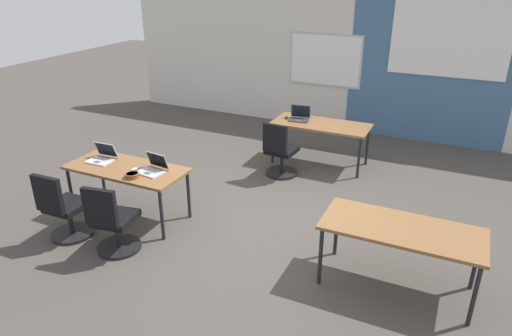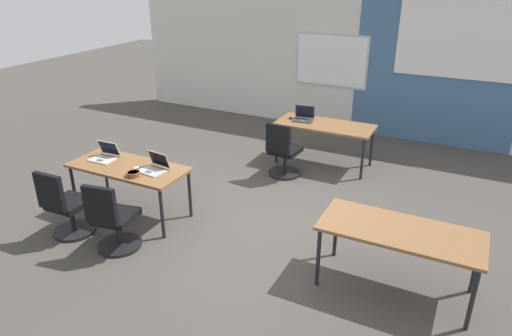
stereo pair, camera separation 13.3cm
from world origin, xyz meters
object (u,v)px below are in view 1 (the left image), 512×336
(laptop_far_left, at_px, (299,117))
(laptop_near_left_inner, at_px, (153,168))
(chair_far_left, at_px, (280,154))
(chair_near_left_end, at_px, (64,211))
(mouse_far_left, at_px, (287,118))
(mouse_near_left_inner, at_px, (134,169))
(snack_bowl, at_px, (132,175))
(desk_near_right, at_px, (402,233))
(desk_far_center, at_px, (321,127))
(laptop_near_left_end, at_px, (102,157))
(chair_near_left_inner, at_px, (113,224))
(desk_near_left, at_px, (127,171))

(laptop_far_left, height_order, laptop_near_left_inner, laptop_far_left)
(chair_far_left, xyz_separation_m, chair_near_left_end, (-1.69, -2.83, 0.00))
(mouse_far_left, bearing_deg, mouse_near_left_inner, -109.03)
(mouse_near_left_inner, relative_size, snack_bowl, 0.63)
(laptop_far_left, distance_m, mouse_far_left, 0.22)
(snack_bowl, bearing_deg, mouse_near_left_inner, 122.05)
(mouse_far_left, height_order, laptop_near_left_inner, laptop_near_left_inner)
(chair_far_left, distance_m, laptop_near_left_inner, 2.25)
(desk_near_right, xyz_separation_m, chair_near_left_end, (-3.86, -0.78, -0.28))
(desk_near_right, height_order, desk_far_center, same)
(laptop_far_left, bearing_deg, laptop_near_left_end, -130.81)
(mouse_far_left, xyz_separation_m, laptop_near_left_end, (-1.58, -2.75, 0.03))
(chair_far_left, xyz_separation_m, chair_near_left_inner, (-0.94, -2.82, 0.00))
(desk_near_left, height_order, laptop_far_left, laptop_far_left)
(laptop_near_left_end, bearing_deg, mouse_far_left, 58.01)
(laptop_far_left, xyz_separation_m, mouse_far_left, (-0.22, -0.03, -0.03))
(desk_far_center, xyz_separation_m, chair_far_left, (-0.42, -0.74, -0.28))
(desk_near_left, height_order, laptop_near_left_inner, laptop_near_left_inner)
(chair_near_left_end, bearing_deg, laptop_far_left, -117.49)
(desk_near_left, height_order, snack_bowl, snack_bowl)
(mouse_near_left_inner, bearing_deg, chair_far_left, 60.75)
(laptop_near_left_inner, bearing_deg, chair_far_left, 72.71)
(desk_far_center, bearing_deg, laptop_far_left, 175.10)
(desk_near_left, distance_m, desk_near_right, 3.50)
(chair_near_left_end, bearing_deg, desk_near_right, -170.68)
(desk_near_right, distance_m, chair_near_left_end, 3.95)
(mouse_near_left_inner, bearing_deg, laptop_far_left, 67.34)
(mouse_near_left_inner, bearing_deg, laptop_near_left_inner, 15.47)
(snack_bowl, bearing_deg, laptop_far_left, 70.53)
(mouse_far_left, bearing_deg, desk_far_center, -0.02)
(mouse_far_left, bearing_deg, chair_near_left_inner, -101.81)
(snack_bowl, bearing_deg, desk_near_right, 3.81)
(desk_near_left, distance_m, chair_near_left_inner, 0.90)
(mouse_far_left, height_order, snack_bowl, snack_bowl)
(mouse_near_left_inner, xyz_separation_m, snack_bowl, (0.12, -0.19, 0.02))
(desk_far_center, xyz_separation_m, mouse_near_left_inner, (-1.59, -2.83, 0.08))
(desk_far_center, relative_size, chair_near_left_inner, 1.74)
(chair_near_left_inner, height_order, snack_bowl, chair_near_left_inner)
(desk_far_center, relative_size, snack_bowl, 9.01)
(mouse_near_left_inner, height_order, laptop_near_left_end, laptop_near_left_end)
(desk_far_center, distance_m, chair_near_left_inner, 3.83)
(mouse_far_left, distance_m, laptop_near_left_inner, 2.86)
(desk_near_left, xyz_separation_m, mouse_near_left_inner, (0.16, -0.03, 0.08))
(mouse_near_left_inner, xyz_separation_m, chair_near_left_inner, (0.23, -0.74, -0.36))
(laptop_far_left, bearing_deg, chair_far_left, -100.10)
(laptop_far_left, xyz_separation_m, laptop_near_left_inner, (-0.95, -2.80, -0.00))
(desk_near_left, relative_size, snack_bowl, 9.01)
(desk_near_left, relative_size, laptop_near_left_end, 4.68)
(desk_near_left, bearing_deg, desk_near_right, 0.00)
(laptop_far_left, bearing_deg, mouse_far_left, -179.27)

